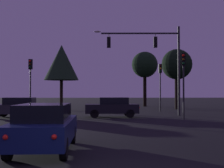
{
  "coord_description": "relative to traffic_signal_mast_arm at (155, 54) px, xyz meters",
  "views": [
    {
      "loc": [
        -0.24,
        -5.59,
        1.89
      ],
      "look_at": [
        0.83,
        19.75,
        2.59
      ],
      "focal_mm": 49.7,
      "sensor_mm": 36.0,
      "label": 1
    }
  ],
  "objects": [
    {
      "name": "tree_center_horizon",
      "position": [
        1.62,
        16.48,
        0.51
      ],
      "size": [
        3.54,
        3.54,
        7.47
      ],
      "color": "black",
      "rests_on": "ground"
    },
    {
      "name": "ground_plane",
      "position": [
        -4.39,
        4.67,
        -5.11
      ],
      "size": [
        168.0,
        168.0,
        0.0
      ],
      "primitive_type": "plane",
      "color": "black",
      "rests_on": "ground"
    },
    {
      "name": "traffic_light_corner_left",
      "position": [
        1.5,
        5.24,
        -1.77
      ],
      "size": [
        0.32,
        0.36,
        4.74
      ],
      "color": "#232326",
      "rests_on": "ground"
    },
    {
      "name": "tree_behind_sign",
      "position": [
        4.23,
        9.36,
        -0.08
      ],
      "size": [
        3.46,
        3.46,
        6.84
      ],
      "color": "black",
      "rests_on": "ground"
    },
    {
      "name": "tree_left_far",
      "position": [
        -8.66,
        7.99,
        -0.01
      ],
      "size": [
        3.71,
        3.71,
        7.03
      ],
      "color": "black",
      "rests_on": "ground"
    },
    {
      "name": "car_nearside_lane",
      "position": [
        -6.38,
        -15.3,
        -4.32
      ],
      "size": [
        1.75,
        4.5,
        1.52
      ],
      "color": "#0F1947",
      "rests_on": "ground"
    },
    {
      "name": "traffic_light_median",
      "position": [
        1.3,
        -3.99,
        -1.83
      ],
      "size": [
        0.35,
        0.38,
        4.66
      ],
      "color": "#232326",
      "rests_on": "ground"
    },
    {
      "name": "car_crossing_right",
      "position": [
        -10.68,
        -1.92,
        -4.32
      ],
      "size": [
        4.02,
        1.91,
        1.52
      ],
      "color": "#232328",
      "rests_on": "ground"
    },
    {
      "name": "car_crossing_left",
      "position": [
        -3.62,
        -1.73,
        -4.32
      ],
      "size": [
        4.13,
        1.88,
        1.52
      ],
      "color": "black",
      "rests_on": "ground"
    },
    {
      "name": "traffic_light_corner_right",
      "position": [
        -10.69,
        2.17,
        -1.71
      ],
      "size": [
        0.35,
        0.38,
        4.85
      ],
      "color": "#232326",
      "rests_on": "ground"
    },
    {
      "name": "traffic_signal_mast_arm",
      "position": [
        0.0,
        0.0,
        0.0
      ],
      "size": [
        7.13,
        0.58,
        7.38
      ],
      "color": "#232326",
      "rests_on": "ground"
    }
  ]
}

